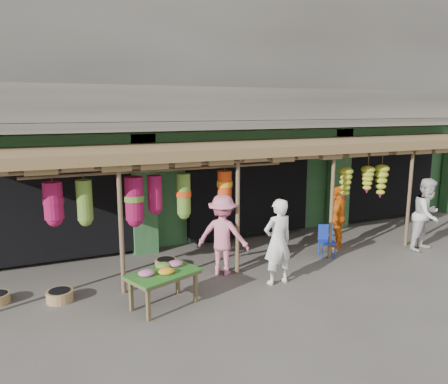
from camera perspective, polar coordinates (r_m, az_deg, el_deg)
name	(u,v)px	position (r m, az deg, el deg)	size (l,w,h in m)	color
ground	(290,261)	(10.70, 8.61, -8.91)	(80.00, 80.00, 0.00)	#514C47
building	(212,115)	(14.40, -1.63, 9.97)	(16.40, 6.80, 7.00)	gray
awning	(269,151)	(10.71, 5.93, 5.31)	(14.00, 2.70, 2.79)	brown
flower_table	(163,274)	(8.19, -7.92, -10.55)	(1.47, 1.16, 0.77)	brown
blue_chair	(326,239)	(11.11, 13.23, -5.97)	(0.48, 0.49, 0.78)	#1934A4
basket_left	(60,296)	(9.05, -20.64, -12.59)	(0.50, 0.50, 0.21)	#9B6F46
basket_right	(166,264)	(10.16, -7.61, -9.31)	(0.49, 0.49, 0.22)	#9B6E48
person_front	(278,242)	(9.10, 7.04, -6.46)	(0.66, 0.43, 1.80)	white
person_right	(427,215)	(12.28, 25.00, -2.69)	(0.91, 0.71, 1.87)	silver
person_vendor	(338,217)	(11.70, 14.68, -3.16)	(0.98, 0.41, 1.67)	orange
person_shopper	(223,235)	(9.55, -0.14, -5.63)	(1.15, 0.66, 1.78)	pink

